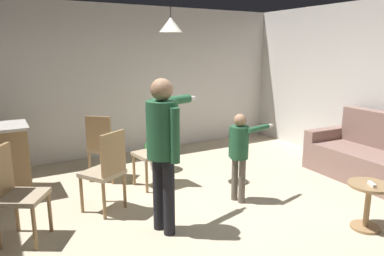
% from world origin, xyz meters
% --- Properties ---
extents(ground, '(7.68, 7.68, 0.00)m').
position_xyz_m(ground, '(0.00, 0.00, 0.00)').
color(ground, beige).
extents(wall_back, '(6.40, 0.10, 2.70)m').
position_xyz_m(wall_back, '(0.00, 3.20, 1.35)').
color(wall_back, silver).
rests_on(wall_back, ground).
extents(couch_floral, '(0.93, 1.84, 1.00)m').
position_xyz_m(couch_floral, '(2.64, -0.01, 0.33)').
color(couch_floral, '#8C6B60').
rests_on(couch_floral, ground).
extents(side_table_by_couch, '(0.44, 0.44, 0.52)m').
position_xyz_m(side_table_by_couch, '(1.23, -0.94, 0.33)').
color(side_table_by_couch, '#99754C').
rests_on(side_table_by_couch, ground).
extents(person_adult, '(0.75, 0.61, 1.65)m').
position_xyz_m(person_adult, '(-0.70, 0.10, 1.02)').
color(person_adult, black).
rests_on(person_adult, ground).
extents(person_child, '(0.62, 0.33, 1.15)m').
position_xyz_m(person_child, '(0.46, 0.34, 0.71)').
color(person_child, '#60564C').
rests_on(person_child, ground).
extents(dining_chair_by_counter, '(0.47, 0.47, 1.00)m').
position_xyz_m(dining_chair_by_counter, '(-0.25, 1.38, 0.55)').
color(dining_chair_by_counter, '#99754C').
rests_on(dining_chair_by_counter, ground).
extents(dining_chair_near_wall, '(0.59, 0.59, 1.00)m').
position_xyz_m(dining_chair_near_wall, '(-0.85, 1.91, 0.55)').
color(dining_chair_near_wall, '#99754C').
rests_on(dining_chair_near_wall, ground).
extents(dining_chair_centre_back, '(0.58, 0.58, 1.00)m').
position_xyz_m(dining_chair_centre_back, '(-2.10, 0.66, 0.55)').
color(dining_chair_centre_back, '#99754C').
rests_on(dining_chair_centre_back, ground).
extents(dining_chair_spare, '(0.58, 0.58, 1.00)m').
position_xyz_m(dining_chair_spare, '(-1.10, 0.86, 0.55)').
color(dining_chair_spare, '#99754C').
rests_on(dining_chair_spare, ground).
extents(potted_plant_corner, '(0.44, 0.44, 0.67)m').
position_xyz_m(potted_plant_corner, '(0.05, 1.97, 0.37)').
color(potted_plant_corner, '#B7B2AD').
rests_on(potted_plant_corner, ground).
extents(spare_remote_on_table, '(0.10, 0.13, 0.04)m').
position_xyz_m(spare_remote_on_table, '(1.20, -0.98, 0.54)').
color(spare_remote_on_table, white).
rests_on(spare_remote_on_table, side_table_by_couch).
extents(ceiling_light_pendant, '(0.32, 0.32, 0.55)m').
position_xyz_m(ceiling_light_pendant, '(0.02, 1.38, 2.25)').
color(ceiling_light_pendant, silver).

